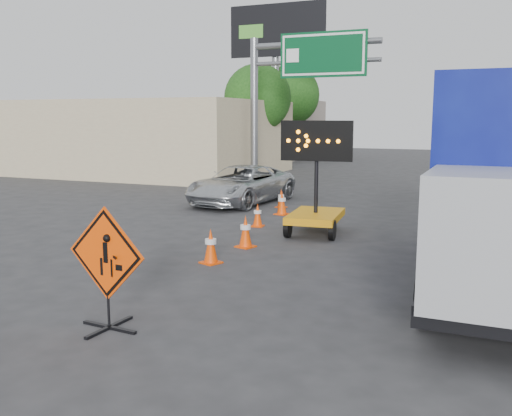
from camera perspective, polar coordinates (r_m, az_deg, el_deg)
The scene contains 15 objects.
ground at distance 9.21m, azimuth -7.10°, elevation -10.95°, with size 100.00×100.00×0.00m, color #2D2D30.
storefront_left_near at distance 33.06m, azimuth -10.91°, elevation 6.97°, with size 14.00×10.00×4.00m, color #C7B790.
storefront_left_far at distance 45.78m, azimuth -2.12°, elevation 7.93°, with size 12.00×10.00×4.40m, color gray.
highway_gantry at distance 26.97m, azimuth 3.93°, elevation 13.19°, with size 6.18×0.38×6.90m.
billboard at distance 35.93m, azimuth 2.12°, elevation 15.84°, with size 6.10×0.54×9.85m.
tree_left_near at distance 31.97m, azimuth 0.17°, elevation 10.94°, with size 3.71×3.71×6.03m.
tree_left_far at distance 39.81m, azimuth 3.36°, elevation 11.19°, with size 4.10×4.10×6.66m.
construction_sign at distance 8.73m, azimuth -14.70°, elevation -5.58°, with size 1.40×1.00×1.86m.
arrow_board at distance 15.52m, azimuth 6.00°, elevation -0.09°, with size 1.93×2.26×3.05m.
pickup_truck at distance 20.86m, azimuth -1.47°, elevation 2.35°, with size 2.29×4.97×1.38m, color silver.
cone_a at distance 12.39m, azimuth -4.55°, elevation -3.81°, with size 0.50×0.50×0.77m.
cone_b at distance 13.86m, azimuth -1.05°, elevation -2.35°, with size 0.50×0.50×0.79m.
cone_c at distance 16.48m, azimuth 0.16°, elevation -0.70°, with size 0.37×0.37×0.67m.
cone_d at distance 18.50m, azimuth 2.60°, elevation 0.53°, with size 0.48×0.48×0.78m.
cone_e at distance 19.96m, azimuth 2.53°, elevation 0.97°, with size 0.40×0.40×0.64m.
Camera 1 is at (4.37, -7.46, 3.15)m, focal length 40.00 mm.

